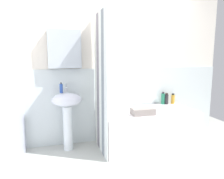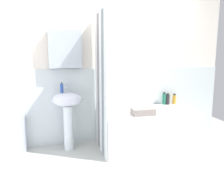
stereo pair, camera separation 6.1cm
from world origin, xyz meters
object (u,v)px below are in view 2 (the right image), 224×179
object	(u,v)px
sink	(68,108)
bathtub	(148,128)
conditioner_bottle	(168,99)
shampoo_bottle	(164,99)
soap_dispenser	(62,88)
towel_folded	(143,111)
body_wash_bottle	(174,99)

from	to	relation	value
sink	bathtub	bearing A→B (deg)	-8.60
conditioner_bottle	shampoo_bottle	size ratio (longest dim) A/B	0.91
shampoo_bottle	soap_dispenser	bearing A→B (deg)	-176.55
bathtub	towel_folded	distance (m)	0.42
soap_dispenser	towel_folded	bearing A→B (deg)	-19.97
body_wash_bottle	conditioner_bottle	world-z (taller)	conditioner_bottle
bathtub	shampoo_bottle	bearing A→B (deg)	35.17
bathtub	soap_dispenser	bearing A→B (deg)	170.80
shampoo_bottle	towel_folded	xyz separation A→B (m)	(-0.61, -0.51, -0.05)
sink	bathtub	size ratio (longest dim) A/B	0.60
body_wash_bottle	towel_folded	xyz separation A→B (m)	(-0.80, -0.49, -0.04)
shampoo_bottle	towel_folded	distance (m)	0.80
sink	towel_folded	xyz separation A→B (m)	(1.04, -0.38, -0.02)
bathtub	shampoo_bottle	world-z (taller)	shampoo_bottle
bathtub	body_wash_bottle	size ratio (longest dim) A/B	8.03
sink	shampoo_bottle	world-z (taller)	sink
sink	shampoo_bottle	distance (m)	1.65
soap_dispenser	towel_folded	distance (m)	1.22
soap_dispenser	conditioner_bottle	size ratio (longest dim) A/B	0.80
bathtub	conditioner_bottle	size ratio (longest dim) A/B	7.55
bathtub	body_wash_bottle	distance (m)	0.78
bathtub	body_wash_bottle	xyz separation A→B (m)	(0.63, 0.29, 0.37)
bathtub	shampoo_bottle	distance (m)	0.66
sink	towel_folded	distance (m)	1.10
bathtub	body_wash_bottle	bearing A→B (deg)	24.91
sink	soap_dispenser	distance (m)	0.31
conditioner_bottle	soap_dispenser	bearing A→B (deg)	-177.21
soap_dispenser	conditioner_bottle	xyz separation A→B (m)	(1.78, 0.09, -0.28)
shampoo_bottle	bathtub	bearing A→B (deg)	-144.83
sink	conditioner_bottle	distance (m)	1.71
soap_dispenser	bathtub	world-z (taller)	soap_dispenser
sink	towel_folded	world-z (taller)	sink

